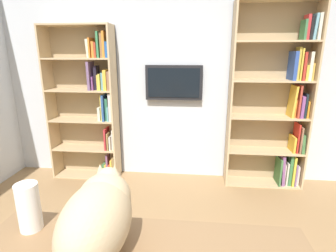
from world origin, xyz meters
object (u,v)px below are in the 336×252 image
at_px(bookshelf_left, 278,103).
at_px(wall_mounted_tv, 174,83).
at_px(cat, 99,214).
at_px(paper_towel_roll, 29,207).
at_px(bookshelf_right, 91,104).

distance_m(bookshelf_left, wall_mounted_tv, 1.29).
distance_m(cat, paper_towel_roll, 0.42).
bearing_deg(bookshelf_left, bookshelf_right, 0.06).
bearing_deg(paper_towel_roll, bookshelf_left, -130.08).
bearing_deg(bookshelf_left, paper_towel_roll, 49.92).
bearing_deg(cat, bookshelf_left, -122.03).
distance_m(wall_mounted_tv, paper_towel_roll, 2.33).
bearing_deg(bookshelf_right, paper_towel_roll, 103.74).
distance_m(bookshelf_right, wall_mounted_tv, 1.11).
bearing_deg(cat, paper_towel_roll, -13.90).
relative_size(bookshelf_right, wall_mounted_tv, 2.75).
bearing_deg(bookshelf_right, cat, 112.41).
bearing_deg(bookshelf_right, wall_mounted_tv, -175.61).
bearing_deg(wall_mounted_tv, paper_towel_roll, 76.25).
bearing_deg(bookshelf_left, cat, 57.97).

